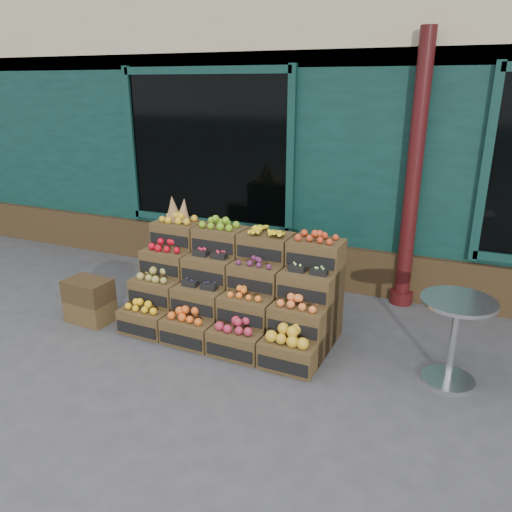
% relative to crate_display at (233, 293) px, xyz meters
% --- Properties ---
extents(ground, '(60.00, 60.00, 0.00)m').
position_rel_crate_display_xyz_m(ground, '(0.41, -0.55, -0.43)').
color(ground, '#3D3D3F').
rests_on(ground, ground).
extents(shop_facade, '(12.00, 6.24, 4.80)m').
position_rel_crate_display_xyz_m(shop_facade, '(0.41, 4.57, 1.96)').
color(shop_facade, '#0D2D28').
rests_on(shop_facade, ground).
extents(crate_display, '(2.27, 1.14, 1.41)m').
position_rel_crate_display_xyz_m(crate_display, '(0.00, 0.00, 0.00)').
color(crate_display, '#45341B').
rests_on(crate_display, ground).
extents(spare_crates, '(0.52, 0.38, 0.51)m').
position_rel_crate_display_xyz_m(spare_crates, '(-1.61, -0.48, -0.18)').
color(spare_crates, '#45341B').
rests_on(spare_crates, ground).
extents(bistro_table, '(0.66, 0.66, 0.82)m').
position_rel_crate_display_xyz_m(bistro_table, '(2.28, -0.12, 0.08)').
color(bistro_table, '#AEB1B5').
rests_on(bistro_table, ground).
extents(shopkeeper, '(0.77, 0.63, 1.82)m').
position_rel_crate_display_xyz_m(shopkeeper, '(-0.97, 2.13, 0.48)').
color(shopkeeper, '#164D26').
rests_on(shopkeeper, ground).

